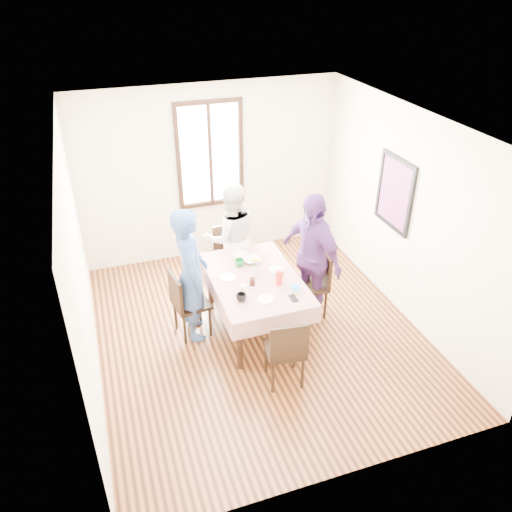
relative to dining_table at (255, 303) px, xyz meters
name	(u,v)px	position (x,y,z in m)	size (l,w,h in m)	color
ground	(258,332)	(0.01, -0.13, -0.38)	(4.50, 4.50, 0.00)	black
back_wall	(210,173)	(0.01, 2.12, 0.98)	(4.00, 4.00, 0.00)	#F2E6C6
right_wall	(407,216)	(2.01, -0.13, 0.98)	(4.50, 4.50, 0.00)	#F2E6C6
window_frame	(210,155)	(0.01, 2.10, 1.27)	(1.02, 0.06, 1.62)	black
window_pane	(210,155)	(0.01, 2.11, 1.27)	(0.90, 0.02, 1.50)	white
art_poster	(395,193)	(1.99, 0.17, 1.18)	(0.04, 0.76, 0.96)	red
dining_table	(255,303)	(0.00, 0.00, 0.00)	(0.95, 1.50, 0.75)	black
tablecloth	(255,278)	(0.00, 0.00, 0.38)	(1.07, 1.62, 0.01)	#5A0004
chair_left	(191,303)	(-0.79, 0.14, 0.08)	(0.42, 0.42, 0.91)	black
chair_right	(310,285)	(0.79, 0.05, 0.08)	(0.42, 0.42, 0.91)	black
chair_far	(232,258)	(0.00, 1.03, 0.08)	(0.42, 0.42, 0.91)	black
chair_near	(284,349)	(0.00, -1.03, 0.08)	(0.42, 0.42, 0.91)	black
person_left	(191,275)	(-0.77, 0.14, 0.50)	(0.64, 0.42, 1.75)	#2E487E
person_far	(232,238)	(0.00, 1.01, 0.42)	(0.78, 0.60, 1.60)	silver
person_right	(310,257)	(0.77, 0.05, 0.51)	(1.03, 0.43, 1.76)	#4F2A69
mug_black	(241,297)	(-0.31, -0.42, 0.43)	(0.12, 0.12, 0.09)	black
mug_flag	(280,276)	(0.29, -0.12, 0.43)	(0.09, 0.09, 0.08)	red
mug_green	(240,263)	(-0.10, 0.33, 0.43)	(0.12, 0.12, 0.09)	#0C7226
serving_bowl	(252,260)	(0.09, 0.36, 0.41)	(0.22, 0.22, 0.05)	white
juice_carton	(279,278)	(0.23, -0.24, 0.48)	(0.06, 0.06, 0.19)	red
butter_tub	(295,289)	(0.36, -0.45, 0.42)	(0.12, 0.12, 0.06)	white
jam_jar	(252,282)	(-0.08, -0.15, 0.43)	(0.07, 0.07, 0.09)	black
drinking_glass	(243,289)	(-0.24, -0.27, 0.44)	(0.07, 0.07, 0.10)	silver
smartphone	(293,298)	(0.28, -0.58, 0.39)	(0.08, 0.15, 0.01)	black
flower_vase	(255,271)	(0.02, 0.04, 0.45)	(0.07, 0.07, 0.13)	silver
plate_left	(228,277)	(-0.32, 0.10, 0.39)	(0.20, 0.20, 0.01)	white
plate_right	(276,269)	(0.32, 0.08, 0.39)	(0.20, 0.20, 0.01)	white
plate_far	(239,254)	(-0.02, 0.61, 0.39)	(0.20, 0.20, 0.01)	white
plate_near	(266,299)	(-0.03, -0.49, 0.39)	(0.20, 0.20, 0.01)	white
butter_lid	(295,287)	(0.36, -0.45, 0.45)	(0.12, 0.12, 0.01)	blue
flower_bunch	(255,263)	(0.02, 0.04, 0.57)	(0.09, 0.09, 0.10)	yellow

